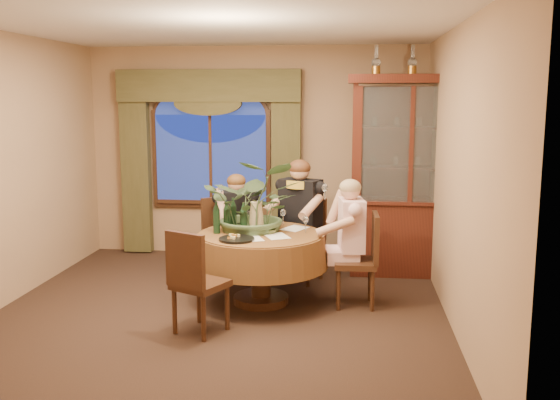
# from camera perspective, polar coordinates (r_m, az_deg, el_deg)

# --- Properties ---
(floor) EXTENTS (5.00, 5.00, 0.00)m
(floor) POSITION_cam_1_polar(r_m,az_deg,el_deg) (6.30, -5.71, -10.48)
(floor) COLOR black
(floor) RESTS_ON ground
(wall_back) EXTENTS (4.50, 0.00, 4.50)m
(wall_back) POSITION_cam_1_polar(r_m,az_deg,el_deg) (8.42, -2.26, 4.39)
(wall_back) COLOR #9B795A
(wall_back) RESTS_ON ground
(wall_right) EXTENTS (0.00, 5.00, 5.00)m
(wall_right) POSITION_cam_1_polar(r_m,az_deg,el_deg) (5.91, 15.91, 1.87)
(wall_right) COLOR #9B795A
(wall_right) RESTS_ON ground
(ceiling) EXTENTS (5.00, 5.00, 0.00)m
(ceiling) POSITION_cam_1_polar(r_m,az_deg,el_deg) (5.96, -6.16, 15.73)
(ceiling) COLOR white
(ceiling) RESTS_ON wall_back
(window) EXTENTS (1.62, 0.10, 1.32)m
(window) POSITION_cam_1_polar(r_m,az_deg,el_deg) (8.47, -6.35, 3.69)
(window) COLOR navy
(window) RESTS_ON wall_back
(arched_transom) EXTENTS (1.60, 0.06, 0.44)m
(arched_transom) POSITION_cam_1_polar(r_m,az_deg,el_deg) (8.43, -6.45, 8.97)
(arched_transom) COLOR navy
(arched_transom) RESTS_ON wall_back
(drapery_left) EXTENTS (0.38, 0.14, 2.32)m
(drapery_left) POSITION_cam_1_polar(r_m,az_deg,el_deg) (8.72, -13.03, 2.88)
(drapery_left) COLOR #413E1F
(drapery_left) RESTS_ON floor
(drapery_right) EXTENTS (0.38, 0.14, 2.32)m
(drapery_right) POSITION_cam_1_polar(r_m,az_deg,el_deg) (8.27, 0.57, 2.77)
(drapery_right) COLOR #413E1F
(drapery_right) RESTS_ON floor
(swag_valance) EXTENTS (2.45, 0.16, 0.42)m
(swag_valance) POSITION_cam_1_polar(r_m,az_deg,el_deg) (8.35, -6.60, 10.34)
(swag_valance) COLOR #413E1F
(swag_valance) RESTS_ON wall_back
(dining_table) EXTENTS (1.50, 1.50, 0.75)m
(dining_table) POSITION_cam_1_polar(r_m,az_deg,el_deg) (6.53, -1.75, -6.25)
(dining_table) COLOR maroon
(dining_table) RESTS_ON floor
(china_cabinet) EXTENTS (1.48, 0.58, 2.39)m
(china_cabinet) POSITION_cam_1_polar(r_m,az_deg,el_deg) (7.62, 11.66, 2.14)
(china_cabinet) COLOR #391610
(china_cabinet) RESTS_ON floor
(oil_lamp_left) EXTENTS (0.11, 0.11, 0.34)m
(oil_lamp_left) POSITION_cam_1_polar(r_m,az_deg,el_deg) (7.55, 8.79, 12.55)
(oil_lamp_left) COLOR #A5722D
(oil_lamp_left) RESTS_ON china_cabinet
(oil_lamp_center) EXTENTS (0.11, 0.11, 0.34)m
(oil_lamp_center) POSITION_cam_1_polar(r_m,az_deg,el_deg) (7.58, 12.02, 12.44)
(oil_lamp_center) COLOR #A5722D
(oil_lamp_center) RESTS_ON china_cabinet
(oil_lamp_right) EXTENTS (0.11, 0.11, 0.34)m
(oil_lamp_right) POSITION_cam_1_polar(r_m,az_deg,el_deg) (7.63, 15.21, 12.30)
(oil_lamp_right) COLOR #A5722D
(oil_lamp_right) RESTS_ON china_cabinet
(chair_right) EXTENTS (0.43, 0.43, 0.96)m
(chair_right) POSITION_cam_1_polar(r_m,az_deg,el_deg) (6.47, 6.88, -5.50)
(chair_right) COLOR black
(chair_right) RESTS_ON floor
(chair_back_right) EXTENTS (0.55, 0.55, 0.96)m
(chair_back_right) POSITION_cam_1_polar(r_m,az_deg,el_deg) (7.28, 2.01, -3.75)
(chair_back_right) COLOR black
(chair_back_right) RESTS_ON floor
(chair_back) EXTENTS (0.59, 0.59, 0.96)m
(chair_back) POSITION_cam_1_polar(r_m,az_deg,el_deg) (7.31, -5.01, -3.74)
(chair_back) COLOR black
(chair_back) RESTS_ON floor
(chair_front_left) EXTENTS (0.56, 0.56, 0.96)m
(chair_front_left) POSITION_cam_1_polar(r_m,az_deg,el_deg) (5.77, -7.28, -7.39)
(chair_front_left) COLOR black
(chair_front_left) RESTS_ON floor
(person_pink) EXTENTS (0.50, 0.53, 1.31)m
(person_pink) POSITION_cam_1_polar(r_m,az_deg,el_deg) (6.53, 6.52, -3.77)
(person_pink) COLOR beige
(person_pink) RESTS_ON floor
(person_back) EXTENTS (0.60, 0.58, 1.27)m
(person_back) POSITION_cam_1_polar(r_m,az_deg,el_deg) (7.27, -4.01, -2.53)
(person_back) COLOR black
(person_back) RESTS_ON floor
(person_scarf) EXTENTS (0.66, 0.64, 1.44)m
(person_scarf) POSITION_cam_1_polar(r_m,az_deg,el_deg) (7.18, 1.87, -1.97)
(person_scarf) COLOR black
(person_scarf) RESTS_ON floor
(stoneware_vase) EXTENTS (0.16, 0.16, 0.30)m
(stoneware_vase) POSITION_cam_1_polar(r_m,az_deg,el_deg) (6.57, -2.16, -1.46)
(stoneware_vase) COLOR tan
(stoneware_vase) RESTS_ON dining_table
(centerpiece_plant) EXTENTS (1.01, 1.12, 0.88)m
(centerpiece_plant) POSITION_cam_1_polar(r_m,az_deg,el_deg) (6.49, -2.28, 2.77)
(centerpiece_plant) COLOR #3D5433
(centerpiece_plant) RESTS_ON dining_table
(olive_bowl) EXTENTS (0.15, 0.15, 0.05)m
(olive_bowl) POSITION_cam_1_polar(r_m,az_deg,el_deg) (6.41, -1.02, -2.88)
(olive_bowl) COLOR #4B5427
(olive_bowl) RESTS_ON dining_table
(cheese_platter) EXTENTS (0.35, 0.35, 0.02)m
(cheese_platter) POSITION_cam_1_polar(r_m,az_deg,el_deg) (6.13, -3.98, -3.60)
(cheese_platter) COLOR black
(cheese_platter) RESTS_ON dining_table
(wine_bottle_0) EXTENTS (0.07, 0.07, 0.33)m
(wine_bottle_0) POSITION_cam_1_polar(r_m,az_deg,el_deg) (6.43, -5.83, -1.60)
(wine_bottle_0) COLOR black
(wine_bottle_0) RESTS_ON dining_table
(wine_bottle_1) EXTENTS (0.07, 0.07, 0.33)m
(wine_bottle_1) POSITION_cam_1_polar(r_m,az_deg,el_deg) (6.46, -4.89, -1.54)
(wine_bottle_1) COLOR black
(wine_bottle_1) RESTS_ON dining_table
(wine_bottle_2) EXTENTS (0.07, 0.07, 0.33)m
(wine_bottle_2) POSITION_cam_1_polar(r_m,az_deg,el_deg) (6.37, -3.34, -1.68)
(wine_bottle_2) COLOR black
(wine_bottle_2) RESTS_ON dining_table
(wine_bottle_3) EXTENTS (0.07, 0.07, 0.33)m
(wine_bottle_3) POSITION_cam_1_polar(r_m,az_deg,el_deg) (6.66, -4.31, -1.20)
(wine_bottle_3) COLOR black
(wine_bottle_3) RESTS_ON dining_table
(tasting_paper_0) EXTENTS (0.32, 0.36, 0.00)m
(tasting_paper_0) POSITION_cam_1_polar(r_m,az_deg,el_deg) (6.28, -0.31, -3.32)
(tasting_paper_0) COLOR white
(tasting_paper_0) RESTS_ON dining_table
(tasting_paper_1) EXTENTS (0.32, 0.36, 0.00)m
(tasting_paper_1) POSITION_cam_1_polar(r_m,az_deg,el_deg) (6.64, 1.35, -2.61)
(tasting_paper_1) COLOR white
(tasting_paper_1) RESTS_ON dining_table
(tasting_paper_2) EXTENTS (0.31, 0.36, 0.00)m
(tasting_paper_2) POSITION_cam_1_polar(r_m,az_deg,el_deg) (6.19, -2.69, -3.52)
(tasting_paper_2) COLOR white
(tasting_paper_2) RESTS_ON dining_table
(wine_glass_person_pink) EXTENTS (0.07, 0.07, 0.18)m
(wine_glass_person_pink) POSITION_cam_1_polar(r_m,az_deg,el_deg) (6.44, 2.35, -2.23)
(wine_glass_person_pink) COLOR silver
(wine_glass_person_pink) RESTS_ON dining_table
(wine_glass_person_back) EXTENTS (0.07, 0.07, 0.18)m
(wine_glass_person_back) POSITION_cam_1_polar(r_m,az_deg,el_deg) (6.85, -3.05, -1.52)
(wine_glass_person_back) COLOR silver
(wine_glass_person_back) RESTS_ON dining_table
(wine_glass_person_scarf) EXTENTS (0.07, 0.07, 0.18)m
(wine_glass_person_scarf) POSITION_cam_1_polar(r_m,az_deg,el_deg) (6.81, 0.28, -1.57)
(wine_glass_person_scarf) COLOR silver
(wine_glass_person_scarf) RESTS_ON dining_table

